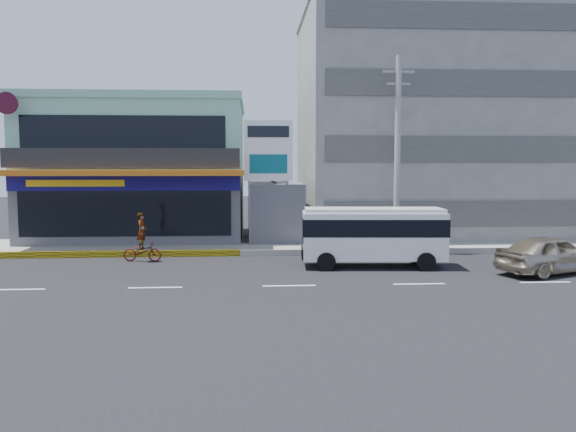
# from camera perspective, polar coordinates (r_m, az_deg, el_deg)

# --- Properties ---
(ground) EXTENTS (120.00, 120.00, 0.00)m
(ground) POSITION_cam_1_polar(r_m,az_deg,el_deg) (21.34, 0.11, -7.11)
(ground) COLOR black
(ground) RESTS_ON ground
(sidewalk) EXTENTS (70.00, 5.00, 0.30)m
(sidewalk) POSITION_cam_1_polar(r_m,az_deg,el_deg) (31.27, 8.14, -2.91)
(sidewalk) COLOR gray
(sidewalk) RESTS_ON ground
(shop_building) EXTENTS (12.40, 11.70, 8.00)m
(shop_building) POSITION_cam_1_polar(r_m,az_deg,el_deg) (35.37, -14.50, 4.17)
(shop_building) COLOR #4B4B50
(shop_building) RESTS_ON ground
(concrete_building) EXTENTS (16.00, 12.00, 14.00)m
(concrete_building) POSITION_cam_1_polar(r_m,az_deg,el_deg) (37.64, 14.10, 8.81)
(concrete_building) COLOR gray
(concrete_building) RESTS_ON ground
(gap_structure) EXTENTS (3.00, 6.00, 3.50)m
(gap_structure) POSITION_cam_1_polar(r_m,az_deg,el_deg) (32.95, -1.26, 0.36)
(gap_structure) COLOR #4B4B50
(gap_structure) RESTS_ON ground
(satellite_dish) EXTENTS (1.50, 1.50, 0.15)m
(satellite_dish) POSITION_cam_1_polar(r_m,az_deg,el_deg) (31.84, -1.19, 3.47)
(satellite_dish) COLOR slate
(satellite_dish) RESTS_ON gap_structure
(billboard) EXTENTS (2.60, 0.18, 6.90)m
(billboard) POSITION_cam_1_polar(r_m,az_deg,el_deg) (30.01, -2.01, 5.94)
(billboard) COLOR gray
(billboard) RESTS_ON ground
(utility_pole_near) EXTENTS (1.60, 0.30, 10.00)m
(utility_pole_near) POSITION_cam_1_polar(r_m,az_deg,el_deg) (29.15, 11.05, 6.31)
(utility_pole_near) COLOR #999993
(utility_pole_near) RESTS_ON ground
(minibus) EXTENTS (6.42, 2.55, 2.64)m
(minibus) POSITION_cam_1_polar(r_m,az_deg,el_deg) (25.25, 8.65, -1.62)
(minibus) COLOR silver
(minibus) RESTS_ON ground
(sedan) EXTENTS (5.19, 3.50, 1.64)m
(sedan) POSITION_cam_1_polar(r_m,az_deg,el_deg) (26.00, 25.07, -3.53)
(sedan) COLOR #BFB092
(sedan) RESTS_ON ground
(motorcycle_rider) EXTENTS (1.86, 0.83, 2.31)m
(motorcycle_rider) POSITION_cam_1_polar(r_m,az_deg,el_deg) (27.35, -14.60, -2.91)
(motorcycle_rider) COLOR #4D0C0B
(motorcycle_rider) RESTS_ON ground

